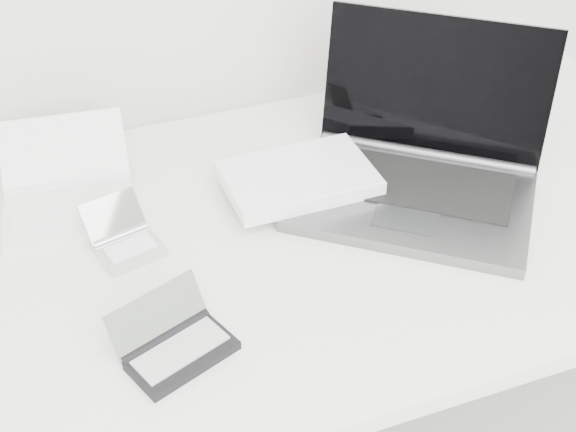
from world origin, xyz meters
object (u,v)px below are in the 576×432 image
object	(u,v)px
laptop_large	(390,169)
netbook_open_white	(69,195)
desk	(296,248)
palmtop_charcoal	(175,345)

from	to	relation	value
laptop_large	netbook_open_white	distance (m)	0.55
desk	palmtop_charcoal	size ratio (longest dim) A/B	9.12
desk	netbook_open_white	bearing A→B (deg)	150.69
desk	laptop_large	size ratio (longest dim) A/B	2.78
netbook_open_white	desk	bearing A→B (deg)	-22.95
laptop_large	palmtop_charcoal	distance (m)	0.51
desk	laptop_large	xyz separation A→B (m)	(0.19, 0.04, 0.09)
laptop_large	palmtop_charcoal	size ratio (longest dim) A/B	3.28
desk	netbook_open_white	size ratio (longest dim) A/B	5.59
laptop_large	netbook_open_white	bearing A→B (deg)	-158.13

